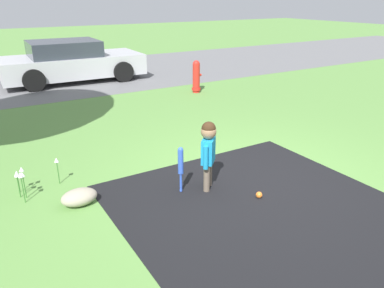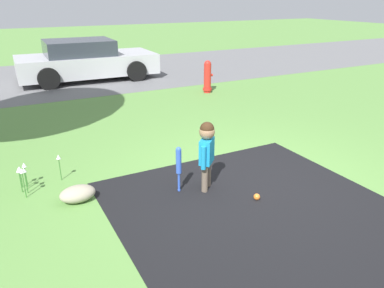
{
  "view_description": "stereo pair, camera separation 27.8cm",
  "coord_description": "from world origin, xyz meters",
  "px_view_note": "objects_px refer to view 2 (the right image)",
  "views": [
    {
      "loc": [
        -3.1,
        -3.52,
        2.37
      ],
      "look_at": [
        -0.64,
        0.53,
        0.49
      ],
      "focal_mm": 35.0,
      "sensor_mm": 36.0,
      "label": 1
    },
    {
      "loc": [
        -2.86,
        -3.65,
        2.37
      ],
      "look_at": [
        -0.64,
        0.53,
        0.49
      ],
      "focal_mm": 35.0,
      "sensor_mm": 36.0,
      "label": 2
    }
  ],
  "objects_px": {
    "fire_hydrant": "(207,77)",
    "parked_car": "(86,61)",
    "child": "(207,147)",
    "baseball_bat": "(179,163)",
    "sports_ball": "(257,197)"
  },
  "relations": [
    {
      "from": "fire_hydrant",
      "to": "parked_car",
      "type": "relative_size",
      "value": 0.21
    },
    {
      "from": "fire_hydrant",
      "to": "parked_car",
      "type": "height_order",
      "value": "parked_car"
    },
    {
      "from": "child",
      "to": "baseball_bat",
      "type": "xyz_separation_m",
      "value": [
        -0.35,
        0.1,
        -0.2
      ]
    },
    {
      "from": "sports_ball",
      "to": "parked_car",
      "type": "relative_size",
      "value": 0.02
    },
    {
      "from": "child",
      "to": "sports_ball",
      "type": "distance_m",
      "value": 0.88
    },
    {
      "from": "baseball_bat",
      "to": "fire_hydrant",
      "type": "bearing_deg",
      "value": 56.01
    },
    {
      "from": "baseball_bat",
      "to": "parked_car",
      "type": "bearing_deg",
      "value": 85.32
    },
    {
      "from": "child",
      "to": "sports_ball",
      "type": "bearing_deg",
      "value": -98.11
    },
    {
      "from": "child",
      "to": "fire_hydrant",
      "type": "height_order",
      "value": "child"
    },
    {
      "from": "sports_ball",
      "to": "parked_car",
      "type": "xyz_separation_m",
      "value": [
        -0.13,
        8.31,
        0.52
      ]
    },
    {
      "from": "baseball_bat",
      "to": "child",
      "type": "bearing_deg",
      "value": -16.35
    },
    {
      "from": "sports_ball",
      "to": "baseball_bat",
      "type": "bearing_deg",
      "value": 139.43
    },
    {
      "from": "baseball_bat",
      "to": "fire_hydrant",
      "type": "xyz_separation_m",
      "value": [
        3.03,
        4.49,
        0.0
      ]
    },
    {
      "from": "child",
      "to": "parked_car",
      "type": "height_order",
      "value": "parked_car"
    },
    {
      "from": "fire_hydrant",
      "to": "child",
      "type": "bearing_deg",
      "value": -120.26
    }
  ]
}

